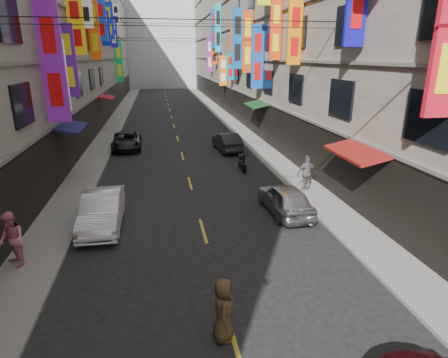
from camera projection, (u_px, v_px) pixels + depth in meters
name	position (u px, v px, depth m)	size (l,w,h in m)	color
sidewalk_left	(112.00, 128.00, 36.48)	(2.00, 90.00, 0.12)	slate
sidewalk_right	(233.00, 124.00, 38.46)	(2.00, 90.00, 0.12)	slate
building_row_left	(31.00, 22.00, 32.55)	(10.14, 90.00, 19.00)	gray
building_row_right	(293.00, 26.00, 36.51)	(10.14, 90.00, 19.00)	#A59C8A
haze_block	(161.00, 35.00, 80.83)	(18.00, 8.00, 22.00)	#ABB1BE
shop_signage	(173.00, 22.00, 27.76)	(14.00, 55.00, 11.87)	#0D3698
street_awnings	(163.00, 124.00, 21.38)	(13.99, 35.20, 0.41)	#124318
overhead_cables	(178.00, 21.00, 23.52)	(14.00, 38.04, 1.24)	black
lane_markings	(176.00, 132.00, 34.68)	(0.12, 80.20, 0.01)	gold
scooter_far_right	(242.00, 163.00, 22.99)	(0.50, 1.80, 1.14)	black
car_left_mid	(102.00, 210.00, 15.25)	(1.50, 4.31, 1.42)	white
car_left_far	(127.00, 141.00, 28.12)	(2.08, 4.51, 1.25)	black
car_right_mid	(285.00, 199.00, 16.57)	(1.58, 3.92, 1.33)	#A4A5A8
car_right_far	(227.00, 142.00, 27.64)	(1.40, 4.02, 1.32)	#27282F
pedestrian_lfar	(11.00, 240.00, 12.01)	(0.92, 0.63, 1.89)	#DF7682
pedestrian_rfar	(307.00, 173.00, 18.99)	(1.07, 0.61, 1.82)	slate
pedestrian_crossing	(223.00, 310.00, 9.05)	(0.82, 0.56, 1.67)	#4F371F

